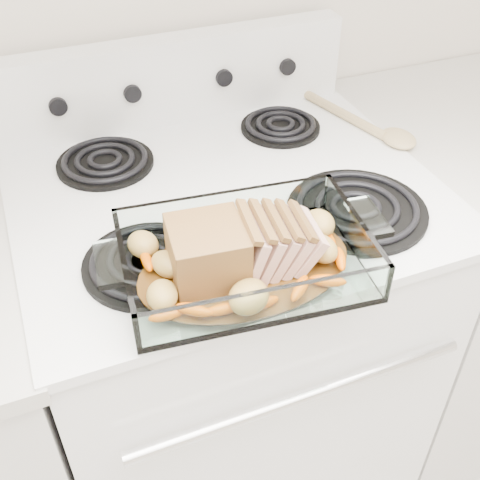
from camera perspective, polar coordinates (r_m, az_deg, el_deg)
name	(u,v)px	position (r m, az deg, el deg)	size (l,w,h in m)	color
electric_range	(227,345)	(1.44, -1.21, -9.94)	(0.78, 0.70, 1.12)	white
counter_right	(458,278)	(1.72, 19.96, -3.38)	(0.58, 0.68, 0.93)	silver
baking_dish	(245,262)	(0.92, 0.46, -2.11)	(0.37, 0.24, 0.07)	silver
pork_roast	(231,250)	(0.90, -0.84, -0.97)	(0.23, 0.11, 0.09)	brown
roast_vegetables	(235,246)	(0.94, -0.51, -0.58)	(0.33, 0.18, 0.04)	#FE6800
wooden_spoon	(374,128)	(1.33, 12.59, 10.37)	(0.13, 0.30, 0.02)	tan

